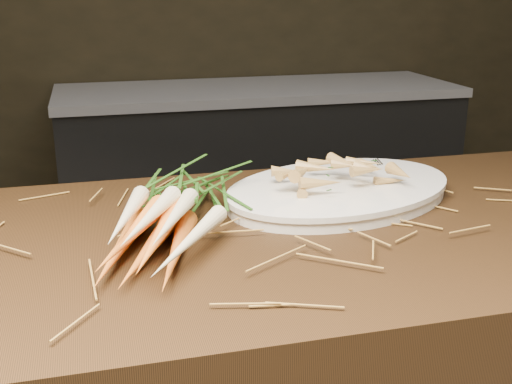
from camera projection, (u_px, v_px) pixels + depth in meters
back_counter at (259, 174)px, 3.06m from camera, size 1.82×0.62×0.84m
straw_bedding at (370, 214)px, 1.11m from camera, size 1.40×0.60×0.02m
root_veg_bunch at (171, 204)px, 1.05m from camera, size 0.30×0.50×0.09m
serving_platter at (340, 193)px, 1.21m from camera, size 0.54×0.45×0.02m
roasted_veg_heap at (341, 173)px, 1.20m from camera, size 0.27×0.23×0.05m
serving_fork at (409, 174)px, 1.28m from camera, size 0.05×0.18×0.00m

